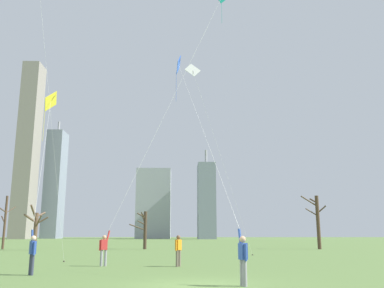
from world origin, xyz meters
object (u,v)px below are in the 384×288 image
(kite_flyer_midfield_center_yellow, at_px, (38,204))
(bare_tree_left_of_center, at_px, (5,221))
(bare_tree_leftmost, at_px, (36,227))
(kite_flyer_foreground_right_teal, at_px, (130,193))
(distant_kite_low_near_trees_white, at_px, (196,80))
(bare_tree_far_right_edge, at_px, (317,220))
(bystander_watching_nearby, at_px, (178,249))
(kite_flyer_midfield_left_blue, at_px, (213,167))
(bare_tree_center, at_px, (144,228))
(distant_kite_drifting_left_pink, at_px, (42,21))

(kite_flyer_midfield_center_yellow, distance_m, bare_tree_left_of_center, 31.64)
(bare_tree_left_of_center, bearing_deg, bare_tree_leftmost, -33.94)
(kite_flyer_foreground_right_teal, relative_size, distant_kite_low_near_trees_white, 1.23)
(bare_tree_leftmost, bearing_deg, kite_flyer_midfield_center_yellow, -71.24)
(bare_tree_far_right_edge, bearing_deg, bystander_watching_nearby, -122.11)
(kite_flyer_midfield_left_blue, xyz_separation_m, bystander_watching_nearby, (-1.56, 4.19, -3.74))
(kite_flyer_midfield_center_yellow, relative_size, bare_tree_leftmost, 2.25)
(bystander_watching_nearby, distance_m, bare_tree_center, 25.76)
(bystander_watching_nearby, xyz_separation_m, bare_tree_leftmost, (-15.33, 22.88, 1.46))
(bare_tree_far_right_edge, height_order, bare_tree_leftmost, bare_tree_far_right_edge)
(kite_flyer_midfield_center_yellow, relative_size, distant_kite_low_near_trees_white, 0.68)
(kite_flyer_midfield_center_yellow, distance_m, bystander_watching_nearby, 7.49)
(distant_kite_low_near_trees_white, bearing_deg, bystander_watching_nearby, -97.74)
(kite_flyer_foreground_right_teal, height_order, distant_kite_low_near_trees_white, kite_flyer_foreground_right_teal)
(distant_kite_drifting_left_pink, bearing_deg, bare_tree_center, 77.78)
(bare_tree_leftmost, xyz_separation_m, bare_tree_left_of_center, (-4.52, 3.04, 0.72))
(bystander_watching_nearby, relative_size, bare_tree_far_right_edge, 0.27)
(kite_flyer_midfield_left_blue, distance_m, bare_tree_left_of_center, 36.98)
(distant_kite_drifting_left_pink, height_order, bare_tree_far_right_edge, distant_kite_drifting_left_pink)
(kite_flyer_foreground_right_teal, distance_m, bare_tree_left_of_center, 30.18)
(kite_flyer_midfield_left_blue, xyz_separation_m, distant_kite_drifting_left_pink, (-10.53, 6.52, 10.63))
(bare_tree_center, distance_m, bare_tree_left_of_center, 15.89)
(kite_flyer_midfield_center_yellow, bearing_deg, bare_tree_leftmost, 108.76)
(kite_flyer_midfield_center_yellow, height_order, distant_kite_low_near_trees_white, distant_kite_low_near_trees_white)
(kite_flyer_midfield_left_blue, bearing_deg, bare_tree_center, 100.60)
(distant_kite_low_near_trees_white, bearing_deg, distant_kite_drifting_left_pink, -144.88)
(distant_kite_drifting_left_pink, xyz_separation_m, distant_kite_low_near_trees_white, (10.28, 7.23, -1.25))
(kite_flyer_foreground_right_teal, bearing_deg, bystander_watching_nearby, -20.55)
(kite_flyer_foreground_right_teal, bearing_deg, bare_tree_far_right_edge, 52.33)
(kite_flyer_foreground_right_teal, height_order, bare_tree_left_of_center, kite_flyer_foreground_right_teal)
(bystander_watching_nearby, bearing_deg, kite_flyer_midfield_left_blue, -69.63)
(kite_flyer_midfield_center_yellow, height_order, bystander_watching_nearby, kite_flyer_midfield_center_yellow)
(bare_tree_far_right_edge, relative_size, bare_tree_left_of_center, 1.00)
(bare_tree_center, bearing_deg, distant_kite_low_near_trees_white, -71.57)
(distant_kite_low_near_trees_white, xyz_separation_m, bare_tree_center, (-5.28, 15.85, -11.69))
(kite_flyer_foreground_right_teal, bearing_deg, bare_tree_leftmost, 119.86)
(bare_tree_center, bearing_deg, kite_flyer_midfield_left_blue, -79.40)
(bare_tree_leftmost, bearing_deg, kite_flyer_foreground_right_teal, -60.14)
(kite_flyer_midfield_left_blue, height_order, distant_kite_drifting_left_pink, distant_kite_drifting_left_pink)
(bare_tree_center, xyz_separation_m, bare_tree_left_of_center, (-15.87, 0.52, 0.77))
(kite_flyer_midfield_left_blue, distance_m, bare_tree_far_right_edge, 32.32)
(bystander_watching_nearby, xyz_separation_m, distant_kite_drifting_left_pink, (-8.98, 2.33, 14.36))
(kite_flyer_midfield_center_yellow, distance_m, distant_kite_low_near_trees_white, 18.31)
(kite_flyer_foreground_right_teal, height_order, kite_flyer_midfield_left_blue, kite_flyer_foreground_right_teal)
(kite_flyer_foreground_right_teal, distance_m, bystander_watching_nearby, 4.26)
(distant_kite_low_near_trees_white, xyz_separation_m, bare_tree_leftmost, (-16.63, 13.32, -11.65))
(bare_tree_far_right_edge, xyz_separation_m, bare_tree_left_of_center, (-35.46, 1.05, -0.14))
(kite_flyer_foreground_right_teal, relative_size, bystander_watching_nearby, 11.79)
(kite_flyer_foreground_right_teal, distance_m, kite_flyer_midfield_left_blue, 6.84)
(distant_kite_drifting_left_pink, relative_size, bare_tree_left_of_center, 3.08)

